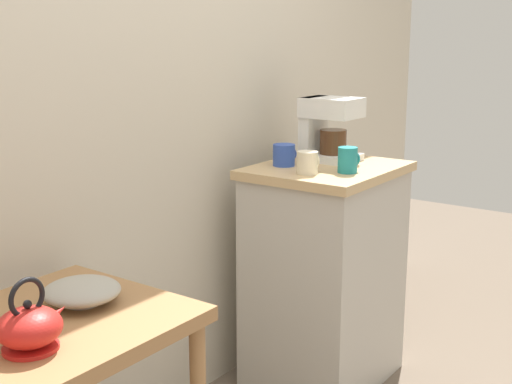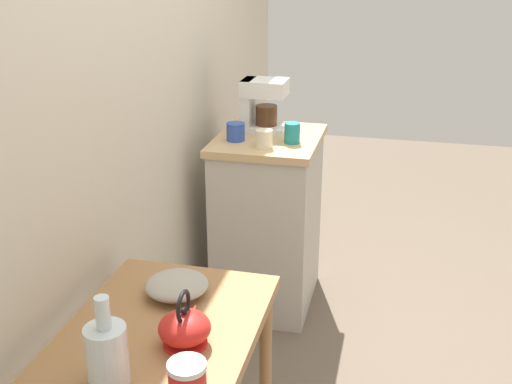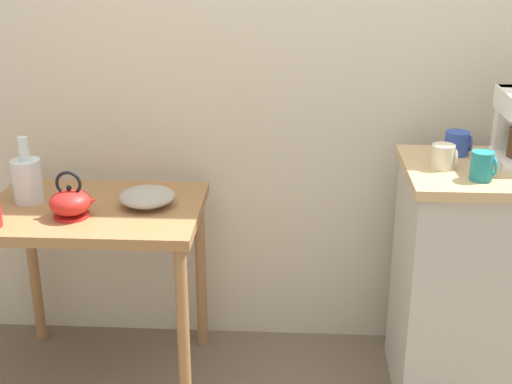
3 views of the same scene
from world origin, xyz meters
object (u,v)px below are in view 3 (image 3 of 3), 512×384
Objects in this scene: mug_blue at (458,143)px; mug_dark_teal at (483,166)px; glass_carafe_vase at (27,179)px; bowl_stoneware at (147,197)px; teakettle at (71,202)px; mug_small_cream at (444,157)px.

mug_dark_teal reaches higher than mug_blue.
bowl_stoneware is at bearing -2.48° from glass_carafe_vase.
glass_carafe_vase is 1.60m from mug_blue.
mug_dark_teal is at bearing -1.72° from teakettle.
mug_small_cream is (1.30, 0.07, 0.17)m from teakettle.
mug_dark_teal reaches higher than mug_small_cream.
glass_carafe_vase is (-0.20, 0.13, 0.03)m from teakettle.
mug_dark_teal is (1.61, -0.18, 0.14)m from glass_carafe_vase.
mug_blue is at bearing 5.72° from bowl_stoneware.
mug_small_cream is at bearing 3.10° from teakettle.
bowl_stoneware is at bearing 177.57° from mug_small_cream.
mug_dark_teal reaches higher than bowl_stoneware.
mug_small_cream is (1.51, -0.06, 0.14)m from glass_carafe_vase.
mug_small_cream reaches higher than teakettle.
mug_dark_teal is (1.41, -0.04, 0.18)m from teakettle.
mug_dark_teal is at bearing -7.74° from bowl_stoneware.
bowl_stoneware is at bearing 172.26° from mug_dark_teal.
mug_dark_teal is 1.13× the size of mug_small_cream.
glass_carafe_vase is 2.92× the size of mug_small_cream.
mug_dark_teal is (0.02, -0.27, 0.01)m from mug_blue.
mug_blue reaches higher than bowl_stoneware.
teakettle is 1.41m from mug_blue.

